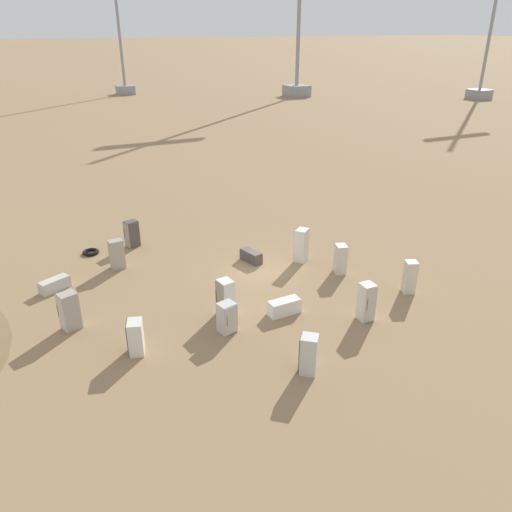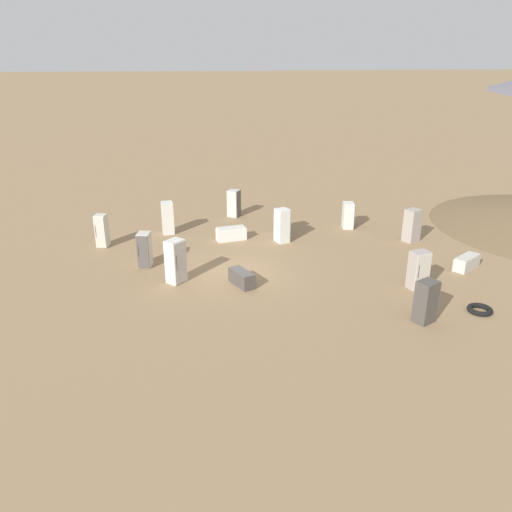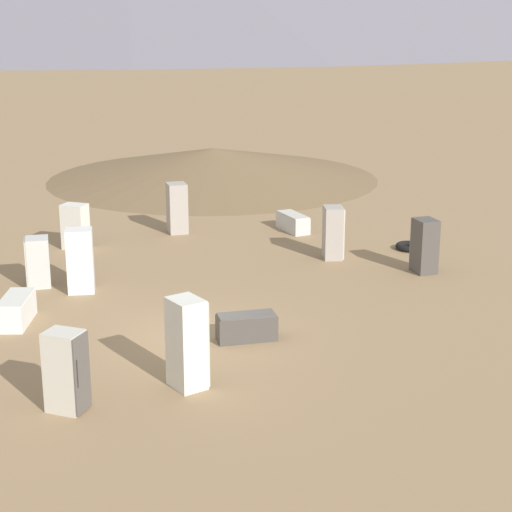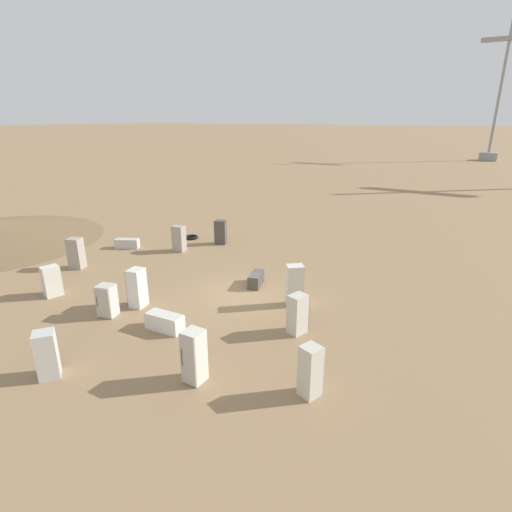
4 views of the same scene
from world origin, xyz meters
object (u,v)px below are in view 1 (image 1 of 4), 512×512
Objects in this scene: discarded_fridge_2 at (251,256)px; discarded_fridge_10 at (135,337)px; discarded_fridge_5 at (227,318)px; scrap_tire at (91,252)px; discarded_fridge_1 at (308,354)px; power_pylon_2 at (121,48)px; discarded_fridge_3 at (117,254)px; discarded_fridge_4 at (132,234)px; discarded_fridge_6 at (69,311)px; discarded_fridge_12 at (54,285)px; discarded_fridge_11 at (340,259)px; discarded_fridge_8 at (225,298)px; discarded_fridge_7 at (366,302)px; discarded_fridge_9 at (301,245)px; power_pylon_0 at (487,47)px; discarded_fridge_13 at (284,307)px; power_pylon_1 at (298,35)px; discarded_fridge_0 at (410,277)px.

discarded_fridge_10 reaches higher than discarded_fridge_2.
scrap_tire is (4.35, -11.09, -0.61)m from discarded_fridge_5.
power_pylon_2 is at bearing 31.53° from discarded_fridge_1.
discarded_fridge_3 reaches higher than discarded_fridge_10.
discarded_fridge_4 is at bearing 79.10° from power_pylon_2.
discarded_fridge_6 reaches higher than discarded_fridge_12.
discarded_fridge_4 is 12.69m from discarded_fridge_11.
power_pylon_2 is at bearing -18.84° from discarded_fridge_8.
discarded_fridge_7 is 1.01× the size of discarded_fridge_8.
power_pylon_0 is at bearing -1.25° from discarded_fridge_9.
discarded_fridge_2 is at bearing 34.65° from power_pylon_0.
power_pylon_2 is 89.77m from discarded_fridge_1.
discarded_fridge_3 is at bearing 33.79° from discarded_fridge_13.
discarded_fridge_6 is at bearing 54.04° from power_pylon_1.
discarded_fridge_4 is 11.88m from discarded_fridge_13.
discarded_fridge_7 reaches higher than discarded_fridge_13.
discarded_fridge_4 is 11.27m from discarded_fridge_10.
discarded_fridge_3 is at bearing 165.77° from discarded_fridge_0.
discarded_fridge_3 is at bearing 78.46° from power_pylon_2.
discarded_fridge_7 is 3.79m from discarded_fridge_13.
discarded_fridge_4 is (71.26, 40.28, -7.89)m from power_pylon_0.
power_pylon_2 is 78.30m from discarded_fridge_3.
power_pylon_0 is 84.23m from discarded_fridge_13.
discarded_fridge_1 is at bearing 98.71° from discarded_fridge_5.
discarded_fridge_5 reaches higher than discarded_fridge_12.
discarded_fridge_10 is at bearing -17.25° from discarded_fridge_5.
discarded_fridge_2 is 7.51m from discarded_fridge_3.
discarded_fridge_2 is 1.07× the size of discarded_fridge_5.
discarded_fridge_7 is (-7.99, 12.86, 0.10)m from discarded_fridge_4.
power_pylon_2 is 16.73× the size of discarded_fridge_13.
discarded_fridge_1 reaches higher than discarded_fridge_13.
power_pylon_0 is at bearing -64.73° from discarded_fridge_8.
discarded_fridge_4 reaches higher than discarded_fridge_5.
discarded_fridge_9 reaches higher than discarded_fridge_10.
discarded_fridge_4 is 1.01× the size of discarded_fridge_13.
discarded_fridge_9 is (-4.75, -9.03, 0.14)m from discarded_fridge_1.
scrap_tire is at bearing 163.38° from discarded_fridge_11.
discarded_fridge_2 is (37.00, 62.01, -10.19)m from power_pylon_1.
power_pylon_1 is 82.11m from discarded_fridge_10.
discarded_fridge_7 is 1.22× the size of discarded_fridge_10.
power_pylon_0 reaches higher than power_pylon_2.
power_pylon_0 is at bearing 23.69° from discarded_fridge_3.
discarded_fridge_2 is at bearing 26.68° from discarded_fridge_1.
discarded_fridge_10 is (10.56, 4.96, -0.22)m from discarded_fridge_9.
discarded_fridge_2 is 1.59× the size of scrap_tire.
discarded_fridge_1 is 14.05m from discarded_fridge_12.
discarded_fridge_0 is 3.74m from discarded_fridge_7.
discarded_fridge_1 is (67.61, 55.40, -7.88)m from power_pylon_0.
discarded_fridge_9 is at bearing 135.66° from discarded_fridge_11.
discarded_fridge_7 is (34.74, 69.86, -9.61)m from power_pylon_1.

